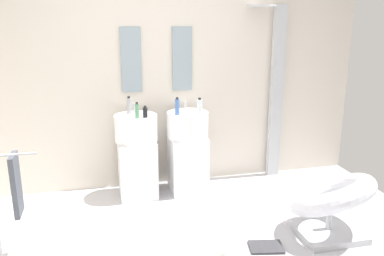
{
  "coord_description": "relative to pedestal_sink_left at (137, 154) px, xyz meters",
  "views": [
    {
      "loc": [
        -0.66,
        -2.86,
        1.93
      ],
      "look_at": [
        0.15,
        0.55,
        0.95
      ],
      "focal_mm": 37.86,
      "sensor_mm": 36.0,
      "label": 1
    }
  ],
  "objects": [
    {
      "name": "soap_bottle_clear",
      "position": [
        0.67,
        -0.1,
        0.51
      ],
      "size": [
        0.06,
        0.06,
        0.18
      ],
      "color": "silver",
      "rests_on": "pedestal_sink_right"
    },
    {
      "name": "soap_bottle_black",
      "position": [
        0.09,
        -0.12,
        0.48
      ],
      "size": [
        0.05,
        0.05,
        0.12
      ],
      "color": "black",
      "rests_on": "pedestal_sink_left"
    },
    {
      "name": "area_rug",
      "position": [
        0.68,
        -1.41,
        -0.48
      ],
      "size": [
        1.19,
        0.84,
        0.01
      ],
      "primitive_type": "cube",
      "color": "#B2B2B7",
      "rests_on": "ground_plane"
    },
    {
      "name": "towel_rack",
      "position": [
        -1.07,
        -1.01,
        0.15
      ],
      "size": [
        0.37,
        0.22,
        0.95
      ],
      "color": "#B7BABF",
      "rests_on": "ground_plane"
    },
    {
      "name": "vanity_mirror_left",
      "position": [
        0.0,
        0.27,
        0.98
      ],
      "size": [
        0.22,
        0.03,
        0.7
      ],
      "primitive_type": "cube",
      "color": "#8C9EA8"
    },
    {
      "name": "shower_column",
      "position": [
        1.68,
        0.22,
        0.6
      ],
      "size": [
        0.49,
        0.24,
        2.05
      ],
      "color": "#B7BABF",
      "rests_on": "ground_plane"
    },
    {
      "name": "soap_bottle_blue",
      "position": [
        0.43,
        -0.09,
        0.52
      ],
      "size": [
        0.05,
        0.05,
        0.19
      ],
      "color": "#4C72B7",
      "rests_on": "pedestal_sink_right"
    },
    {
      "name": "pedestal_sink_right",
      "position": [
        0.56,
        0.0,
        0.0
      ],
      "size": [
        0.45,
        0.45,
        1.01
      ],
      "color": "white",
      "rests_on": "ground_plane"
    },
    {
      "name": "rear_partition",
      "position": [
        0.28,
        0.34,
        0.82
      ],
      "size": [
        4.8,
        0.1,
        2.6
      ],
      "primitive_type": "cube",
      "color": "beige",
      "rests_on": "ground_plane"
    },
    {
      "name": "coffee_mug",
      "position": [
        0.53,
        -1.43,
        -0.43
      ],
      "size": [
        0.08,
        0.08,
        0.09
      ],
      "primitive_type": "cylinder",
      "color": "white",
      "rests_on": "area_rug"
    },
    {
      "name": "magazine_charcoal",
      "position": [
        0.94,
        -1.35,
        -0.46
      ],
      "size": [
        0.32,
        0.25,
        0.02
      ],
      "primitive_type": "cube",
      "rotation": [
        0.0,
        0.0,
        -0.19
      ],
      "color": "#38383D",
      "rests_on": "area_rug"
    },
    {
      "name": "pedestal_sink_left",
      "position": [
        0.0,
        0.0,
        0.0
      ],
      "size": [
        0.45,
        0.45,
        1.01
      ],
      "color": "white",
      "rests_on": "ground_plane"
    },
    {
      "name": "lounge_chair",
      "position": [
        1.58,
        -1.26,
        -0.13
      ],
      "size": [
        1.09,
        1.09,
        0.65
      ],
      "color": "#B7BABF",
      "rests_on": "ground_plane"
    },
    {
      "name": "soap_bottle_green",
      "position": [
        0.0,
        -0.13,
        0.51
      ],
      "size": [
        0.04,
        0.04,
        0.17
      ],
      "color": "#59996B",
      "rests_on": "pedestal_sink_left"
    },
    {
      "name": "vanity_mirror_right",
      "position": [
        0.56,
        0.27,
        0.98
      ],
      "size": [
        0.22,
        0.03,
        0.7
      ],
      "primitive_type": "cube",
      "color": "#8C9EA8"
    },
    {
      "name": "soap_bottle_grey",
      "position": [
        -0.06,
        0.1,
        0.52
      ],
      "size": [
        0.05,
        0.05,
        0.18
      ],
      "color": "#99999E",
      "rests_on": "pedestal_sink_left"
    }
  ]
}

